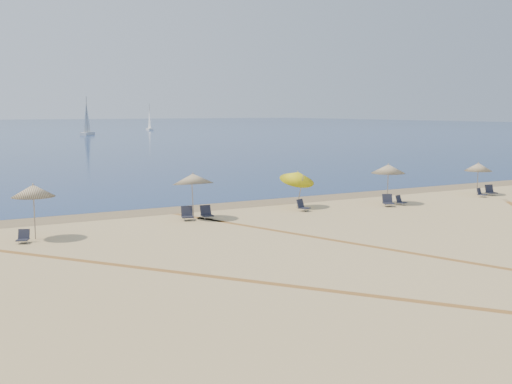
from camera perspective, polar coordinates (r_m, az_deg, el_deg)
wet_sand at (r=37.94m, az=-2.89°, el=-1.24°), size 500.00×500.00×0.00m
umbrella_1 at (r=29.39m, az=-19.98°, el=0.11°), size 1.93×1.93×2.57m
umbrella_2 at (r=33.05m, az=-5.87°, el=1.23°), size 2.22×2.27×2.57m
umbrella_3 at (r=36.80m, az=3.88°, el=1.47°), size 2.09×2.16×2.51m
umbrella_4 at (r=39.16m, az=12.18°, el=2.12°), size 2.13×2.13×2.55m
umbrella_5 at (r=45.25m, az=19.94°, el=2.20°), size 1.89×1.89×2.27m
chair_1 at (r=29.06m, az=-20.81°, el=-3.93°), size 0.68×0.73×0.60m
chair_2 at (r=32.97m, az=-6.41°, el=-2.05°), size 0.79×0.86×0.74m
chair_3 at (r=33.33m, az=-4.62°, el=-1.94°), size 0.64×0.74×0.72m
chair_4 at (r=35.84m, az=4.33°, el=-1.29°), size 0.78×0.84×0.69m
chair_5 at (r=38.36m, az=12.15°, el=-0.82°), size 0.85×0.90×0.74m
chair_6 at (r=39.06m, az=13.26°, el=-0.79°), size 0.65×0.71×0.60m
chair_7 at (r=44.25m, az=20.17°, el=-0.09°), size 0.66×0.72×0.61m
chair_8 at (r=45.33m, az=20.95°, el=0.11°), size 0.74×0.82×0.73m
sailboat_1 at (r=153.49m, az=-15.43°, el=6.16°), size 4.65×6.04×9.19m
sailboat_2 at (r=188.84m, az=-9.87°, el=6.42°), size 2.15×5.44×7.88m
tire_tracks at (r=25.66m, az=11.91°, el=-5.67°), size 57.09×44.97×0.00m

